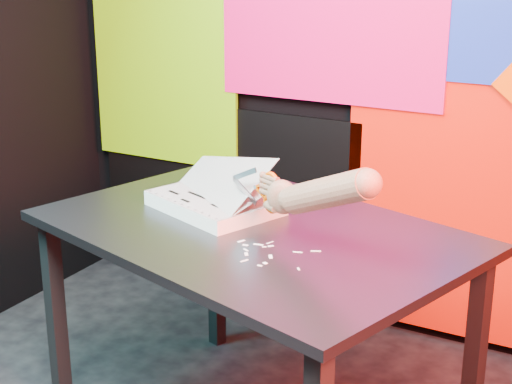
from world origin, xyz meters
The scene contains 7 objects.
room centered at (0.00, 0.00, 1.35)m, with size 3.01×3.01×2.71m.
backdrop centered at (0.06, 1.46, 0.96)m, with size 2.88×0.05×2.08m.
work_table centered at (-0.08, 0.52, 0.67)m, with size 1.45×1.16×0.75m.
printout_stack centered at (-0.26, 0.60, 0.78)m, with size 0.46×0.40×0.20m.
scissors centered at (-0.01, 0.50, 0.88)m, with size 0.20×0.09×0.13m.
hand_forearm centered at (0.19, 0.41, 0.93)m, with size 0.42×0.22×0.21m.
paper_clippings centered at (0.05, 0.37, 0.75)m, with size 0.25×0.18×0.00m.
Camera 1 is at (1.00, -1.41, 1.58)m, focal length 55.00 mm.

